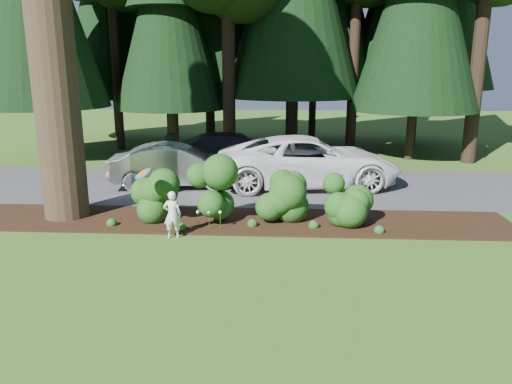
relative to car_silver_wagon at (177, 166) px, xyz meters
The scene contains 10 objects.
ground 7.54m from the car_silver_wagon, 73.05° to the right, with size 80.00×80.00×0.00m, color #375C1A.
mulch_bed 4.55m from the car_silver_wagon, 60.87° to the right, with size 16.00×2.50×0.05m, color black.
driveway 2.35m from the car_silver_wagon, ahead, with size 22.00×6.00×0.03m, color #38383A.
shrub_row 5.00m from the car_silver_wagon, 53.77° to the right, with size 6.53×1.60×1.61m.
lily_cluster 5.14m from the car_silver_wagon, 68.44° to the right, with size 0.69×0.09×0.57m.
car_silver_wagon is the anchor object (origin of this frame).
car_white_suv 4.74m from the car_silver_wagon, ahead, with size 3.00×6.52×1.81m, color white.
car_dark_suv 3.24m from the car_silver_wagon, 54.33° to the left, with size 2.28×5.61×1.63m, color black.
child 5.47m from the car_silver_wagon, 78.96° to the right, with size 0.45×0.29×1.23m, color white.
frisbee 5.15m from the car_silver_wagon, 87.01° to the right, with size 0.48×0.46×0.34m.
Camera 1 is at (1.69, -10.14, 4.27)m, focal length 35.00 mm.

